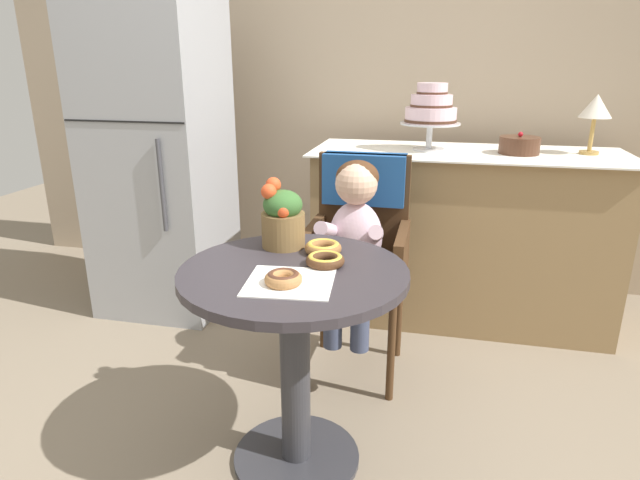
{
  "coord_description": "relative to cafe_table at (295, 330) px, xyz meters",
  "views": [
    {
      "loc": [
        0.43,
        -1.49,
        1.34
      ],
      "look_at": [
        0.05,
        0.15,
        0.77
      ],
      "focal_mm": 30.09,
      "sensor_mm": 36.0,
      "label": 1
    }
  ],
  "objects": [
    {
      "name": "ground_plane",
      "position": [
        0.0,
        0.0,
        -0.51
      ],
      "size": [
        8.0,
        8.0,
        0.0
      ],
      "primitive_type": "plane",
      "color": "gray"
    },
    {
      "name": "back_wall",
      "position": [
        0.0,
        1.85,
        0.84
      ],
      "size": [
        4.8,
        0.1,
        2.7
      ],
      "primitive_type": "cube",
      "color": "tan",
      "rests_on": "ground"
    },
    {
      "name": "cafe_table",
      "position": [
        0.0,
        0.0,
        0.0
      ],
      "size": [
        0.72,
        0.72,
        0.72
      ],
      "color": "#332D33",
      "rests_on": "ground"
    },
    {
      "name": "wicker_chair",
      "position": [
        0.1,
        0.71,
        0.13
      ],
      "size": [
        0.42,
        0.45,
        0.95
      ],
      "rotation": [
        0.0,
        0.0,
        0.07
      ],
      "color": "#472D19",
      "rests_on": "ground"
    },
    {
      "name": "seated_child",
      "position": [
        0.1,
        0.55,
        0.17
      ],
      "size": [
        0.27,
        0.32,
        0.73
      ],
      "color": "silver",
      "rests_on": "ground"
    },
    {
      "name": "paper_napkin",
      "position": [
        0.02,
        -0.11,
        0.21
      ],
      "size": [
        0.27,
        0.26,
        0.0
      ],
      "primitive_type": "cube",
      "rotation": [
        0.0,
        0.0,
        0.1
      ],
      "color": "white",
      "rests_on": "cafe_table"
    },
    {
      "name": "donut_front",
      "position": [
        0.01,
        -0.13,
        0.23
      ],
      "size": [
        0.11,
        0.11,
        0.04
      ],
      "color": "#AD7542",
      "rests_on": "cafe_table"
    },
    {
      "name": "donut_mid",
      "position": [
        0.09,
        0.05,
        0.23
      ],
      "size": [
        0.12,
        0.12,
        0.03
      ],
      "color": "#4C2D19",
      "rests_on": "cafe_table"
    },
    {
      "name": "donut_side",
      "position": [
        0.06,
        0.16,
        0.23
      ],
      "size": [
        0.12,
        0.12,
        0.04
      ],
      "color": "#936033",
      "rests_on": "cafe_table"
    },
    {
      "name": "flower_vase",
      "position": [
        -0.09,
        0.2,
        0.32
      ],
      "size": [
        0.15,
        0.15,
        0.24
      ],
      "color": "brown",
      "rests_on": "cafe_table"
    },
    {
      "name": "display_counter",
      "position": [
        0.55,
        1.3,
        -0.05
      ],
      "size": [
        1.56,
        0.62,
        0.9
      ],
      "color": "#93754C",
      "rests_on": "ground"
    },
    {
      "name": "tiered_cake_stand",
      "position": [
        0.35,
        1.3,
        0.59
      ],
      "size": [
        0.3,
        0.3,
        0.33
      ],
      "color": "silver",
      "rests_on": "display_counter"
    },
    {
      "name": "round_layer_cake",
      "position": [
        0.79,
        1.29,
        0.43
      ],
      "size": [
        0.19,
        0.19,
        0.11
      ],
      "color": "#4C2D1E",
      "rests_on": "display_counter"
    },
    {
      "name": "table_lamp",
      "position": [
        1.12,
        1.35,
        0.61
      ],
      "size": [
        0.15,
        0.15,
        0.28
      ],
      "color": "#B28C47",
      "rests_on": "display_counter"
    },
    {
      "name": "refrigerator",
      "position": [
        -1.05,
        1.1,
        0.34
      ],
      "size": [
        0.64,
        0.63,
        1.7
      ],
      "color": "#9EA0A5",
      "rests_on": "ground"
    }
  ]
}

